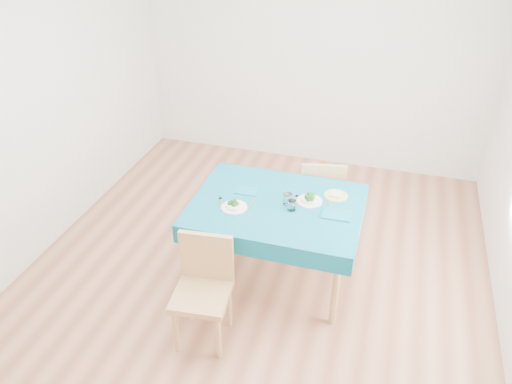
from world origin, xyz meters
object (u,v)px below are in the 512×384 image
(chair_near, at_px, (201,288))
(side_plate, at_px, (336,196))
(table, at_px, (276,241))
(chair_far, at_px, (321,188))
(bowl_far, at_px, (310,199))
(bowl_near, at_px, (234,205))

(chair_near, relative_size, side_plate, 5.10)
(table, height_order, chair_near, chair_near)
(table, bearing_deg, chair_near, -111.87)
(chair_far, distance_m, bowl_far, 0.72)
(bowl_far, distance_m, side_plate, 0.24)
(side_plate, bearing_deg, chair_far, 111.32)
(bowl_near, bearing_deg, chair_near, -92.42)
(chair_near, xyz_separation_m, bowl_near, (0.03, 0.68, 0.29))
(table, height_order, side_plate, side_plate)
(chair_near, distance_m, side_plate, 1.36)
(table, distance_m, bowl_near, 0.54)
(bowl_near, height_order, bowl_far, same)
(bowl_far, bearing_deg, side_plate, 37.43)
(side_plate, bearing_deg, bowl_near, -151.43)
(side_plate, bearing_deg, chair_near, -125.55)
(bowl_far, bearing_deg, bowl_near, -154.93)
(chair_near, height_order, side_plate, chair_near)
(bowl_far, bearing_deg, chair_near, -121.87)
(chair_near, height_order, bowl_near, chair_near)
(chair_far, bearing_deg, table, 60.13)
(chair_near, distance_m, bowl_near, 0.74)
(chair_far, bearing_deg, bowl_far, 78.30)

